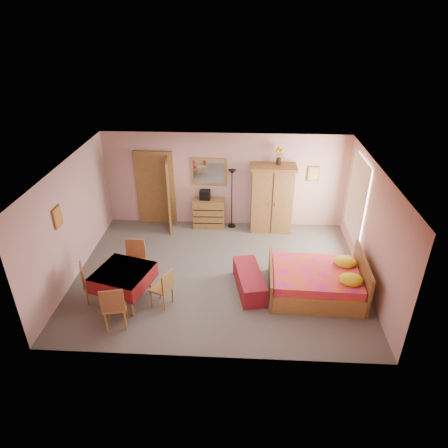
# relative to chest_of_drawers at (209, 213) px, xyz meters

# --- Properties ---
(floor) EXTENTS (6.50, 6.50, 0.00)m
(floor) POSITION_rel_chest_of_drawers_xyz_m (0.43, -2.28, -0.41)
(floor) COLOR slate
(floor) RESTS_ON ground
(ceiling) EXTENTS (6.50, 6.50, 0.00)m
(ceiling) POSITION_rel_chest_of_drawers_xyz_m (0.43, -2.28, 2.19)
(ceiling) COLOR brown
(ceiling) RESTS_ON wall_back
(wall_back) EXTENTS (6.50, 0.10, 2.60)m
(wall_back) POSITION_rel_chest_of_drawers_xyz_m (0.43, 0.22, 0.89)
(wall_back) COLOR #CE9995
(wall_back) RESTS_ON floor
(wall_front) EXTENTS (6.50, 0.10, 2.60)m
(wall_front) POSITION_rel_chest_of_drawers_xyz_m (0.43, -4.78, 0.89)
(wall_front) COLOR #CE9995
(wall_front) RESTS_ON floor
(wall_left) EXTENTS (0.10, 5.00, 2.60)m
(wall_left) POSITION_rel_chest_of_drawers_xyz_m (-2.82, -2.28, 0.89)
(wall_left) COLOR #CE9995
(wall_left) RESTS_ON floor
(wall_right) EXTENTS (0.10, 5.00, 2.60)m
(wall_right) POSITION_rel_chest_of_drawers_xyz_m (3.68, -2.28, 0.89)
(wall_right) COLOR #CE9995
(wall_right) RESTS_ON floor
(doorway) EXTENTS (1.06, 0.12, 2.15)m
(doorway) POSITION_rel_chest_of_drawers_xyz_m (-1.47, 0.19, 0.62)
(doorway) COLOR #9E6B35
(doorway) RESTS_ON floor
(window) EXTENTS (0.08, 1.40, 1.95)m
(window) POSITION_rel_chest_of_drawers_xyz_m (3.64, -1.08, 1.04)
(window) COLOR white
(window) RESTS_ON wall_right
(picture_left) EXTENTS (0.04, 0.32, 0.42)m
(picture_left) POSITION_rel_chest_of_drawers_xyz_m (-2.79, -2.88, 1.29)
(picture_left) COLOR orange
(picture_left) RESTS_ON wall_left
(picture_back) EXTENTS (0.30, 0.04, 0.40)m
(picture_back) POSITION_rel_chest_of_drawers_xyz_m (2.78, 0.19, 1.14)
(picture_back) COLOR #D8BF59
(picture_back) RESTS_ON wall_back
(chest_of_drawers) EXTENTS (0.87, 0.45, 0.81)m
(chest_of_drawers) POSITION_rel_chest_of_drawers_xyz_m (0.00, 0.00, 0.00)
(chest_of_drawers) COLOR olive
(chest_of_drawers) RESTS_ON floor
(wall_mirror) EXTENTS (0.97, 0.06, 0.76)m
(wall_mirror) POSITION_rel_chest_of_drawers_xyz_m (0.00, 0.21, 1.14)
(wall_mirror) COLOR white
(wall_mirror) RESTS_ON wall_back
(stereo) EXTENTS (0.29, 0.22, 0.27)m
(stereo) POSITION_rel_chest_of_drawers_xyz_m (-0.10, 0.03, 0.54)
(stereo) COLOR black
(stereo) RESTS_ON chest_of_drawers
(floor_lamp) EXTENTS (0.23, 0.23, 1.68)m
(floor_lamp) POSITION_rel_chest_of_drawers_xyz_m (0.63, 0.02, 0.43)
(floor_lamp) COLOR black
(floor_lamp) RESTS_ON floor
(wardrobe) EXTENTS (1.19, 0.62, 1.86)m
(wardrobe) POSITION_rel_chest_of_drawers_xyz_m (1.70, -0.09, 0.52)
(wardrobe) COLOR #A06A36
(wardrobe) RESTS_ON floor
(sunflower_vase) EXTENTS (0.19, 0.19, 0.45)m
(sunflower_vase) POSITION_rel_chest_of_drawers_xyz_m (1.82, 0.02, 1.68)
(sunflower_vase) COLOR gold
(sunflower_vase) RESTS_ON wardrobe
(bed) EXTENTS (2.03, 1.62, 0.92)m
(bed) POSITION_rel_chest_of_drawers_xyz_m (2.51, -2.85, 0.05)
(bed) COLOR #D7157E
(bed) RESTS_ON floor
(bench) EXTENTS (0.75, 1.41, 0.45)m
(bench) POSITION_rel_chest_of_drawers_xyz_m (1.12, -2.81, -0.18)
(bench) COLOR maroon
(bench) RESTS_ON floor
(dining_table) EXTENTS (1.28, 1.28, 0.76)m
(dining_table) POSITION_rel_chest_of_drawers_xyz_m (-1.45, -3.33, -0.03)
(dining_table) COLOR maroon
(dining_table) RESTS_ON floor
(chair_south) EXTENTS (0.52, 0.52, 0.96)m
(chair_south) POSITION_rel_chest_of_drawers_xyz_m (-1.43, -4.04, 0.07)
(chair_south) COLOR #AA7B39
(chair_south) RESTS_ON floor
(chair_north) EXTENTS (0.44, 0.44, 0.96)m
(chair_north) POSITION_rel_chest_of_drawers_xyz_m (-1.41, -2.63, 0.08)
(chair_north) COLOR #A26D36
(chair_north) RESTS_ON floor
(chair_west) EXTENTS (0.53, 0.53, 0.88)m
(chair_west) POSITION_rel_chest_of_drawers_xyz_m (-2.11, -3.31, 0.03)
(chair_west) COLOR #AC773A
(chair_west) RESTS_ON floor
(chair_east) EXTENTS (0.50, 0.50, 0.83)m
(chair_east) POSITION_rel_chest_of_drawers_xyz_m (-0.67, -3.41, 0.01)
(chair_east) COLOR #A57837
(chair_east) RESTS_ON floor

